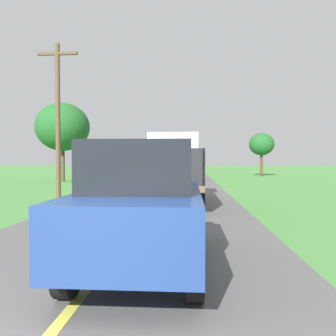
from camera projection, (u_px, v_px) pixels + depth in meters
The scene contains 6 objects.
banana_truck_near at pixel (172, 166), 13.35m from camera, with size 2.38×5.82×2.80m.
banana_truck_far at pixel (181, 163), 27.96m from camera, with size 2.38×5.81×2.80m.
utility_pole_roadside at pixel (58, 117), 13.82m from camera, with size 1.70×0.20×6.58m.
roadside_tree_near_left at pixel (262, 144), 34.43m from camera, with size 2.58×2.58×4.53m.
roadside_tree_mid_right at pixel (63, 127), 26.22m from camera, with size 4.22×4.22×6.24m.
following_car at pixel (144, 203), 5.12m from camera, with size 1.74×4.10×1.92m.
Camera 1 is at (1.32, -2.17, 1.74)m, focal length 35.28 mm.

